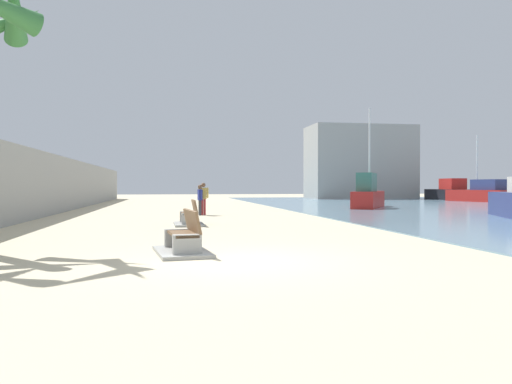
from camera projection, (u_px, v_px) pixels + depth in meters
The scene contains 10 objects.
ground_plane at pixel (191, 213), 27.92m from camera, with size 120.00×120.00×0.00m, color beige.
seawall at pixel (48, 184), 26.63m from camera, with size 0.80×64.00×3.18m, color #9E9E99.
bench_near at pixel (183, 243), 11.28m from camera, with size 1.36×2.22×0.98m.
bench_far at pixel (189, 219), 19.43m from camera, with size 1.15×2.13×0.98m.
person_walking at pixel (203, 196), 26.02m from camera, with size 0.52×0.23×1.67m.
person_standing at pixel (200, 198), 25.74m from camera, with size 0.24×0.52×1.57m.
boat_far_left at pixel (481, 193), 46.64m from camera, with size 3.62×6.65×6.21m.
boat_outer at pixel (368, 195), 34.05m from camera, with size 4.45×6.28×6.81m.
boat_far_right at pixel (449, 192), 52.82m from camera, with size 2.89×6.81×2.22m.
harbor_building at pixel (360, 163), 59.01m from camera, with size 12.00×6.00×8.45m, color #9E9E99.
Camera 1 is at (-1.19, -10.11, 1.52)m, focal length 35.41 mm.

